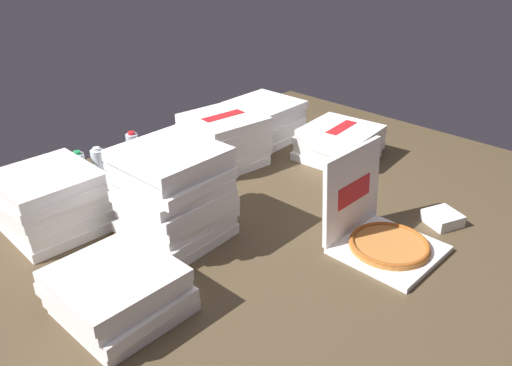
# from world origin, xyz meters

# --- Properties ---
(ground_plane) EXTENTS (3.20, 2.40, 0.02)m
(ground_plane) POSITION_xyz_m (0.00, 0.00, -0.01)
(ground_plane) COLOR #4C3D28
(open_pizza_box) EXTENTS (0.38, 0.41, 0.41)m
(open_pizza_box) POSITION_xyz_m (0.17, -0.49, 0.08)
(open_pizza_box) COLOR white
(open_pizza_box) RESTS_ON ground_plane
(pizza_stack_left_far) EXTENTS (0.42, 0.42, 0.42)m
(pizza_stack_left_far) POSITION_xyz_m (-0.35, 0.19, 0.21)
(pizza_stack_left_far) COLOR white
(pizza_stack_left_far) RESTS_ON ground_plane
(pizza_stack_right_near) EXTENTS (0.43, 0.42, 0.19)m
(pizza_stack_right_near) POSITION_xyz_m (0.81, 0.17, 0.09)
(pizza_stack_right_near) COLOR white
(pizza_stack_right_near) RESTS_ON ground_plane
(pizza_stack_left_mid) EXTENTS (0.42, 0.42, 0.23)m
(pizza_stack_left_mid) POSITION_xyz_m (0.74, 0.69, 0.12)
(pizza_stack_left_mid) COLOR white
(pizza_stack_left_mid) RESTS_ON ground_plane
(pizza_stack_right_mid) EXTENTS (0.41, 0.42, 0.18)m
(pizza_stack_right_mid) POSITION_xyz_m (-0.80, -0.06, 0.09)
(pizza_stack_right_mid) COLOR white
(pizza_stack_right_mid) RESTS_ON ground_plane
(pizza_stack_left_near) EXTENTS (0.44, 0.42, 0.28)m
(pizza_stack_left_near) POSITION_xyz_m (0.31, 0.59, 0.14)
(pizza_stack_left_near) COLOR white
(pizza_stack_left_near) RESTS_ON ground_plane
(pizza_stack_right_far) EXTENTS (0.40, 0.41, 0.28)m
(pizza_stack_right_far) POSITION_xyz_m (-0.69, 0.63, 0.14)
(pizza_stack_right_far) COLOR white
(pizza_stack_right_far) RESTS_ON ground_plane
(ice_bucket) EXTENTS (0.31, 0.31, 0.13)m
(ice_bucket) POSITION_xyz_m (-0.20, 0.71, 0.07)
(ice_bucket) COLOR #B7BABF
(ice_bucket) RESTS_ON ground_plane
(water_bottle_0) EXTENTS (0.07, 0.07, 0.20)m
(water_bottle_0) POSITION_xyz_m (-0.40, 0.91, 0.09)
(water_bottle_0) COLOR white
(water_bottle_0) RESTS_ON ground_plane
(water_bottle_1) EXTENTS (0.07, 0.07, 0.20)m
(water_bottle_1) POSITION_xyz_m (-0.45, 0.74, 0.09)
(water_bottle_1) COLOR white
(water_bottle_1) RESTS_ON ground_plane
(water_bottle_2) EXTENTS (0.07, 0.07, 0.20)m
(water_bottle_2) POSITION_xyz_m (-0.06, 0.93, 0.09)
(water_bottle_2) COLOR silver
(water_bottle_2) RESTS_ON ground_plane
(water_bottle_3) EXTENTS (0.07, 0.07, 0.20)m
(water_bottle_3) POSITION_xyz_m (-0.31, 0.88, 0.09)
(water_bottle_3) COLOR white
(water_bottle_3) RESTS_ON ground_plane
(water_bottle_4) EXTENTS (0.07, 0.07, 0.20)m
(water_bottle_4) POSITION_xyz_m (-0.12, 0.50, 0.09)
(water_bottle_4) COLOR white
(water_bottle_4) RESTS_ON ground_plane
(napkin_pile) EXTENTS (0.18, 0.18, 0.05)m
(napkin_pile) POSITION_xyz_m (0.54, -0.60, 0.03)
(napkin_pile) COLOR white
(napkin_pile) RESTS_ON ground_plane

